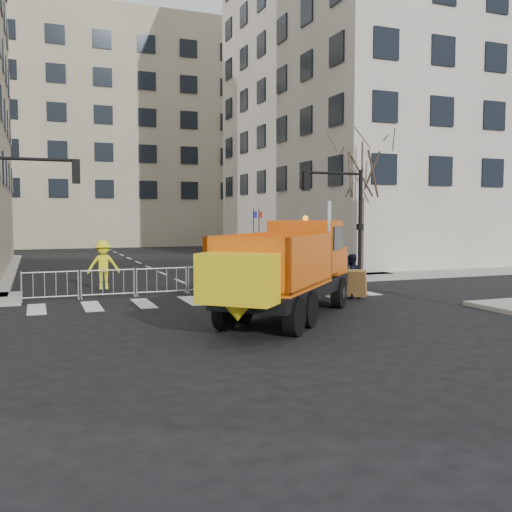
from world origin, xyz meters
name	(u,v)px	position (x,y,z in m)	size (l,w,h in m)	color
ground	(279,325)	(0.00, 0.00, 0.00)	(120.00, 120.00, 0.00)	black
sidewalk_back	(199,288)	(0.00, 8.50, 0.07)	(64.00, 5.00, 0.15)	gray
building_right	(406,45)	(20.00, 22.00, 16.00)	(22.00, 22.00, 32.00)	#B4A999
building_far	(94,137)	(0.00, 52.00, 12.00)	(30.00, 18.00, 24.00)	#9D9278
traffic_light_right	(360,225)	(8.50, 9.50, 2.70)	(0.18, 0.18, 5.40)	black
crowd_barriers	(187,280)	(-0.75, 7.60, 0.55)	(12.60, 0.60, 1.10)	#9EA0A5
street_tree	(362,204)	(9.20, 10.50, 3.75)	(3.00, 3.00, 7.50)	#382B21
plow_truck	(286,267)	(0.58, 0.80, 1.60)	(8.13, 8.49, 3.61)	black
cop_a	(288,269)	(2.85, 5.63, 1.03)	(0.75, 0.49, 2.06)	black
cop_b	(351,276)	(4.70, 3.89, 0.85)	(0.83, 0.64, 1.70)	black
cop_c	(344,270)	(5.31, 5.47, 0.95)	(1.11, 0.46, 1.90)	black
worker	(103,265)	(-3.90, 9.03, 1.15)	(1.29, 0.74, 1.99)	yellow
newspaper_box	(336,272)	(5.64, 6.78, 0.70)	(0.45, 0.40, 1.10)	#9E0C14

